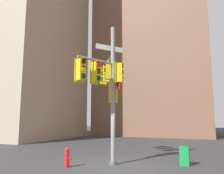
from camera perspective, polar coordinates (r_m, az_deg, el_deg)
ground at (r=11.64m, az=0.25°, el=-19.15°), size 120.00×120.00×0.00m
building_tower_left at (r=33.54m, az=-21.09°, el=16.65°), size 12.30×12.30×32.07m
building_mid_block at (r=40.17m, az=10.98°, el=16.98°), size 15.70×15.70×38.50m
signal_pole_assembly at (r=12.10m, az=-1.44°, el=1.84°), size 2.56×4.74×7.09m
fire_hydrant at (r=11.17m, az=-11.37°, el=-17.01°), size 0.33×0.23×0.90m
newspaper_box at (r=11.90m, az=17.92°, el=-16.32°), size 0.45×0.36×0.90m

